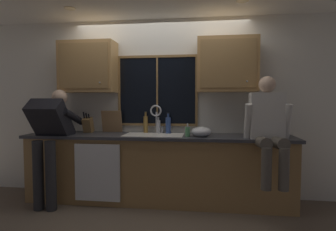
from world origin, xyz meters
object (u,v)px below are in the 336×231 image
object	(u,v)px
bottle_amber_small	(146,124)
person_sitting_on_counter	(268,124)
knife_block	(88,125)
bottle_tall_clear	(158,126)
cutting_board	(112,121)
bottle_green_glass	(168,125)
mixing_bowl	(201,132)
person_standing	(51,134)
soap_dispenser	(188,131)

from	to	relation	value
bottle_amber_small	person_sitting_on_counter	bearing A→B (deg)	-16.99
knife_block	bottle_tall_clear	xyz separation A→B (m)	(1.02, 0.05, -0.01)
cutting_board	bottle_green_glass	size ratio (longest dim) A/B	1.09
bottle_amber_small	bottle_green_glass	bearing A→B (deg)	-7.75
mixing_bowl	bottle_green_glass	bearing A→B (deg)	150.88
person_standing	mixing_bowl	size ratio (longest dim) A/B	5.80
knife_block	bottle_green_glass	size ratio (longest dim) A/B	1.09
cutting_board	mixing_bowl	xyz separation A→B (m)	(1.30, -0.31, -0.10)
cutting_board	bottle_amber_small	size ratio (longest dim) A/B	1.04
mixing_bowl	bottle_green_glass	size ratio (longest dim) A/B	0.90
person_standing	bottle_green_glass	distance (m)	1.57
soap_dispenser	bottle_amber_small	world-z (taller)	bottle_amber_small
person_standing	person_sitting_on_counter	bearing A→B (deg)	0.64
bottle_green_glass	soap_dispenser	bearing A→B (deg)	-45.38
knife_block	cutting_board	xyz separation A→B (m)	(0.33, 0.09, 0.05)
cutting_board	bottle_amber_small	distance (m)	0.51
person_standing	bottle_green_glass	bearing A→B (deg)	17.51
cutting_board	bottle_green_glass	world-z (taller)	cutting_board
person_standing	mixing_bowl	distance (m)	1.97
person_sitting_on_counter	cutting_board	bearing A→B (deg)	166.91
person_standing	soap_dispenser	bearing A→B (deg)	5.75
knife_block	mixing_bowl	bearing A→B (deg)	-7.50
person_sitting_on_counter	bottle_tall_clear	world-z (taller)	person_sitting_on_counter
soap_dispenser	bottle_amber_small	size ratio (longest dim) A/B	0.56
person_sitting_on_counter	knife_block	world-z (taller)	person_sitting_on_counter
mixing_bowl	soap_dispenser	world-z (taller)	soap_dispenser
soap_dispenser	bottle_green_glass	xyz separation A→B (m)	(-0.29, 0.29, 0.06)
person_standing	soap_dispenser	distance (m)	1.79
mixing_bowl	bottle_tall_clear	xyz separation A→B (m)	(-0.61, 0.26, 0.04)
bottle_green_glass	person_sitting_on_counter	bearing A→B (deg)	-19.33
knife_block	person_standing	bearing A→B (deg)	-127.53
bottle_green_glass	bottle_tall_clear	xyz separation A→B (m)	(-0.14, 0.00, -0.02)
mixing_bowl	cutting_board	bearing A→B (deg)	166.81
bottle_green_glass	bottle_amber_small	size ratio (longest dim) A/B	0.95
bottle_tall_clear	mixing_bowl	bearing A→B (deg)	-23.48
knife_block	soap_dispenser	bearing A→B (deg)	-9.66
bottle_tall_clear	cutting_board	bearing A→B (deg)	176.55
knife_block	bottle_amber_small	world-z (taller)	bottle_amber_small
bottle_tall_clear	bottle_amber_small	xyz separation A→B (m)	(-0.19, 0.04, 0.03)
person_standing	cutting_board	xyz separation A→B (m)	(0.65, 0.52, 0.12)
person_standing	bottle_tall_clear	distance (m)	1.43
person_sitting_on_counter	bottle_tall_clear	size ratio (longest dim) A/B	5.24
person_sitting_on_counter	knife_block	distance (m)	2.45
cutting_board	bottle_amber_small	bearing A→B (deg)	-0.16
person_sitting_on_counter	bottle_tall_clear	bearing A→B (deg)	162.34
person_sitting_on_counter	mixing_bowl	xyz separation A→B (m)	(-0.79, 0.18, -0.12)
person_standing	knife_block	distance (m)	0.54
knife_block	mixing_bowl	distance (m)	1.64
soap_dispenser	bottle_tall_clear	distance (m)	0.52
mixing_bowl	bottle_amber_small	world-z (taller)	bottle_amber_small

